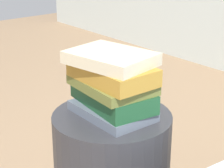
# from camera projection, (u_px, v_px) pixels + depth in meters

# --- Properties ---
(book_slate) EXTENTS (0.27, 0.18, 0.03)m
(book_slate) POSITION_uv_depth(u_px,v_px,m) (112.00, 110.00, 1.37)
(book_slate) COLOR slate
(book_slate) RESTS_ON side_table
(book_forest) EXTENTS (0.31, 0.20, 0.06)m
(book_forest) POSITION_uv_depth(u_px,v_px,m) (113.00, 96.00, 1.36)
(book_forest) COLOR #1E512D
(book_forest) RESTS_ON book_slate
(book_olive) EXTENTS (0.28, 0.21, 0.03)m
(book_olive) POSITION_uv_depth(u_px,v_px,m) (112.00, 84.00, 1.33)
(book_olive) COLOR olive
(book_olive) RESTS_ON book_forest
(book_ochre) EXTENTS (0.28, 0.17, 0.05)m
(book_ochre) POSITION_uv_depth(u_px,v_px,m) (112.00, 73.00, 1.31)
(book_ochre) COLOR #B7842D
(book_ochre) RESTS_ON book_olive
(book_cream) EXTENTS (0.29, 0.23, 0.04)m
(book_cream) POSITION_uv_depth(u_px,v_px,m) (111.00, 58.00, 1.29)
(book_cream) COLOR beige
(book_cream) RESTS_ON book_ochre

